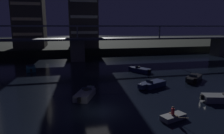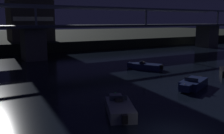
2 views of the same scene
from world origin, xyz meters
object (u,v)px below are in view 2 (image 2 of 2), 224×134
river_bridge (33,34)px  speedboat_far_center (119,108)px  speedboat_mid_right (193,84)px  speedboat_mid_left (145,66)px

river_bridge → speedboat_far_center: (-0.83, -30.11, -4.11)m
speedboat_mid_right → speedboat_far_center: same height
speedboat_mid_left → speedboat_mid_right: 10.67m
speedboat_mid_left → speedboat_far_center: 17.88m
river_bridge → speedboat_mid_right: size_ratio=19.05×
river_bridge → speedboat_mid_left: bearing=-56.2°
speedboat_mid_left → speedboat_far_center: bearing=-133.6°
speedboat_far_center → speedboat_mid_left: bearing=46.4°
speedboat_mid_left → speedboat_far_center: size_ratio=0.96×
river_bridge → speedboat_mid_left: 21.06m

